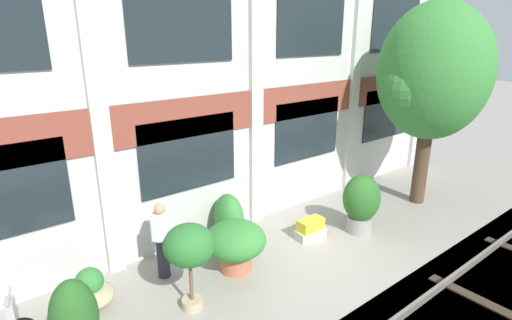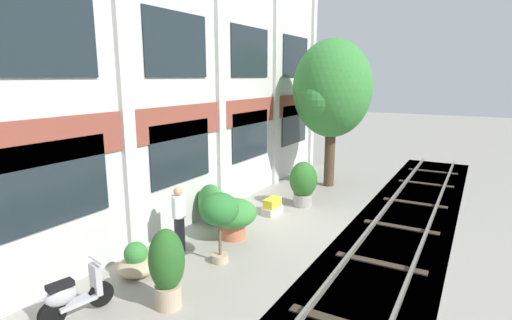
{
  "view_description": "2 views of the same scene",
  "coord_description": "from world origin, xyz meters",
  "px_view_note": "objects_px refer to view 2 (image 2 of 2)",
  "views": [
    {
      "loc": [
        -6.14,
        -5.35,
        4.93
      ],
      "look_at": [
        -0.39,
        1.92,
        1.94
      ],
      "focal_mm": 28.0,
      "sensor_mm": 36.0,
      "label": 1
    },
    {
      "loc": [
        -10.41,
        -4.78,
        4.32
      ],
      "look_at": [
        -0.26,
        0.99,
        1.88
      ],
      "focal_mm": 28.0,
      "sensor_mm": 36.0,
      "label": 2
    }
  ],
  "objects_px": {
    "potted_plant_ribbed_drum": "(232,215)",
    "potted_plant_stone_basin": "(303,182)",
    "resident_by_doorway": "(179,217)",
    "potted_plant_square_trough": "(272,206)",
    "scooter_second_parked": "(73,295)",
    "potted_plant_wide_bowl": "(136,262)",
    "potted_plant_terracotta_small": "(219,211)",
    "potted_plant_fluted_column": "(167,264)",
    "topiary_hedge": "(212,204)",
    "broadleaf_tree": "(332,91)"
  },
  "relations": [
    {
      "from": "potted_plant_terracotta_small",
      "to": "potted_plant_wide_bowl",
      "type": "bearing_deg",
      "value": 139.34
    },
    {
      "from": "potted_plant_wide_bowl",
      "to": "topiary_hedge",
      "type": "height_order",
      "value": "topiary_hedge"
    },
    {
      "from": "scooter_second_parked",
      "to": "potted_plant_fluted_column",
      "type": "bearing_deg",
      "value": -35.78
    },
    {
      "from": "potted_plant_terracotta_small",
      "to": "potted_plant_fluted_column",
      "type": "relative_size",
      "value": 1.09
    },
    {
      "from": "potted_plant_ribbed_drum",
      "to": "scooter_second_parked",
      "type": "xyz_separation_m",
      "value": [
        -4.54,
        0.5,
        -0.21
      ]
    },
    {
      "from": "potted_plant_fluted_column",
      "to": "potted_plant_stone_basin",
      "type": "bearing_deg",
      "value": 1.42
    },
    {
      "from": "potted_plant_square_trough",
      "to": "potted_plant_stone_basin",
      "type": "distance_m",
      "value": 1.47
    },
    {
      "from": "broadleaf_tree",
      "to": "resident_by_doorway",
      "type": "distance_m",
      "value": 8.37
    },
    {
      "from": "potted_plant_ribbed_drum",
      "to": "potted_plant_terracotta_small",
      "type": "distance_m",
      "value": 1.61
    },
    {
      "from": "potted_plant_terracotta_small",
      "to": "potted_plant_ribbed_drum",
      "type": "bearing_deg",
      "value": 21.5
    },
    {
      "from": "broadleaf_tree",
      "to": "scooter_second_parked",
      "type": "relative_size",
      "value": 4.21
    },
    {
      "from": "potted_plant_ribbed_drum",
      "to": "broadleaf_tree",
      "type": "bearing_deg",
      "value": -4.13
    },
    {
      "from": "potted_plant_wide_bowl",
      "to": "scooter_second_parked",
      "type": "height_order",
      "value": "scooter_second_parked"
    },
    {
      "from": "potted_plant_wide_bowl",
      "to": "scooter_second_parked",
      "type": "distance_m",
      "value": 1.72
    },
    {
      "from": "scooter_second_parked",
      "to": "potted_plant_square_trough",
      "type": "bearing_deg",
      "value": 7.9
    },
    {
      "from": "potted_plant_terracotta_small",
      "to": "topiary_hedge",
      "type": "bearing_deg",
      "value": 39.92
    },
    {
      "from": "potted_plant_fluted_column",
      "to": "potted_plant_stone_basin",
      "type": "distance_m",
      "value": 6.92
    },
    {
      "from": "potted_plant_stone_basin",
      "to": "resident_by_doorway",
      "type": "xyz_separation_m",
      "value": [
        -4.83,
        1.31,
        0.06
      ]
    },
    {
      "from": "potted_plant_wide_bowl",
      "to": "resident_by_doorway",
      "type": "xyz_separation_m",
      "value": [
        1.49,
        0.03,
        0.59
      ]
    },
    {
      "from": "broadleaf_tree",
      "to": "potted_plant_square_trough",
      "type": "height_order",
      "value": "broadleaf_tree"
    },
    {
      "from": "potted_plant_square_trough",
      "to": "scooter_second_parked",
      "type": "xyz_separation_m",
      "value": [
        -6.79,
        0.55,
        0.19
      ]
    },
    {
      "from": "potted_plant_terracotta_small",
      "to": "scooter_second_parked",
      "type": "xyz_separation_m",
      "value": [
        -3.15,
        1.05,
        -0.83
      ]
    },
    {
      "from": "potted_plant_ribbed_drum",
      "to": "scooter_second_parked",
      "type": "height_order",
      "value": "potted_plant_ribbed_drum"
    },
    {
      "from": "broadleaf_tree",
      "to": "resident_by_doorway",
      "type": "xyz_separation_m",
      "value": [
        -7.77,
        1.19,
        -2.88
      ]
    },
    {
      "from": "resident_by_doorway",
      "to": "potted_plant_wide_bowl",
      "type": "bearing_deg",
      "value": -111.04
    },
    {
      "from": "potted_plant_wide_bowl",
      "to": "resident_by_doorway",
      "type": "distance_m",
      "value": 1.61
    },
    {
      "from": "potted_plant_wide_bowl",
      "to": "potted_plant_stone_basin",
      "type": "relative_size",
      "value": 0.55
    },
    {
      "from": "broadleaf_tree",
      "to": "potted_plant_square_trough",
      "type": "xyz_separation_m",
      "value": [
        -4.18,
        0.41,
        -3.53
      ]
    },
    {
      "from": "potted_plant_stone_basin",
      "to": "topiary_hedge",
      "type": "xyz_separation_m",
      "value": [
        -2.89,
        1.7,
        -0.23
      ]
    },
    {
      "from": "potted_plant_wide_bowl",
      "to": "potted_plant_ribbed_drum",
      "type": "bearing_deg",
      "value": -13.83
    },
    {
      "from": "scooter_second_parked",
      "to": "resident_by_doorway",
      "type": "height_order",
      "value": "resident_by_doorway"
    },
    {
      "from": "potted_plant_square_trough",
      "to": "potted_plant_stone_basin",
      "type": "height_order",
      "value": "potted_plant_stone_basin"
    },
    {
      "from": "scooter_second_parked",
      "to": "topiary_hedge",
      "type": "relative_size",
      "value": 1.13
    },
    {
      "from": "broadleaf_tree",
      "to": "scooter_second_parked",
      "type": "bearing_deg",
      "value": 174.97
    },
    {
      "from": "potted_plant_terracotta_small",
      "to": "potted_plant_fluted_column",
      "type": "distance_m",
      "value": 2.08
    },
    {
      "from": "potted_plant_terracotta_small",
      "to": "topiary_hedge",
      "type": "distance_m",
      "value": 2.68
    },
    {
      "from": "potted_plant_square_trough",
      "to": "potted_plant_wide_bowl",
      "type": "xyz_separation_m",
      "value": [
        -5.08,
        0.75,
        0.06
      ]
    },
    {
      "from": "potted_plant_ribbed_drum",
      "to": "resident_by_doorway",
      "type": "bearing_deg",
      "value": 151.57
    },
    {
      "from": "potted_plant_square_trough",
      "to": "potted_plant_wide_bowl",
      "type": "bearing_deg",
      "value": 171.65
    },
    {
      "from": "potted_plant_fluted_column",
      "to": "potted_plant_terracotta_small",
      "type": "bearing_deg",
      "value": 5.87
    },
    {
      "from": "potted_plant_ribbed_drum",
      "to": "potted_plant_stone_basin",
      "type": "relative_size",
      "value": 0.87
    },
    {
      "from": "potted_plant_wide_bowl",
      "to": "potted_plant_stone_basin",
      "type": "distance_m",
      "value": 6.48
    },
    {
      "from": "resident_by_doorway",
      "to": "potted_plant_stone_basin",
      "type": "bearing_deg",
      "value": 52.84
    },
    {
      "from": "broadleaf_tree",
      "to": "potted_plant_wide_bowl",
      "type": "relative_size",
      "value": 6.83
    },
    {
      "from": "potted_plant_square_trough",
      "to": "potted_plant_terracotta_small",
      "type": "distance_m",
      "value": 3.81
    },
    {
      "from": "potted_plant_stone_basin",
      "to": "scooter_second_parked",
      "type": "height_order",
      "value": "potted_plant_stone_basin"
    },
    {
      "from": "potted_plant_square_trough",
      "to": "topiary_hedge",
      "type": "distance_m",
      "value": 2.05
    },
    {
      "from": "potted_plant_square_trough",
      "to": "topiary_hedge",
      "type": "relative_size",
      "value": 0.65
    },
    {
      "from": "potted_plant_square_trough",
      "to": "topiary_hedge",
      "type": "bearing_deg",
      "value": 144.65
    },
    {
      "from": "potted_plant_fluted_column",
      "to": "resident_by_doorway",
      "type": "relative_size",
      "value": 0.95
    }
  ]
}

